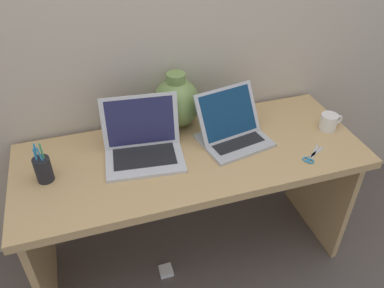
# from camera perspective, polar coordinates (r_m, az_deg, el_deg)

# --- Properties ---
(ground_plane) EXTENTS (6.00, 6.00, 0.00)m
(ground_plane) POSITION_cam_1_polar(r_m,az_deg,el_deg) (2.28, 0.00, -15.64)
(ground_plane) COLOR #564C47
(back_wall) EXTENTS (4.40, 0.04, 2.40)m
(back_wall) POSITION_cam_1_polar(r_m,az_deg,el_deg) (1.83, -3.44, 17.29)
(back_wall) COLOR #BCAD99
(back_wall) RESTS_ON ground
(desk) EXTENTS (1.57, 0.62, 0.72)m
(desk) POSITION_cam_1_polar(r_m,az_deg,el_deg) (1.86, 0.00, -4.88)
(desk) COLOR tan
(desk) RESTS_ON ground
(laptop_left) EXTENTS (0.37, 0.30, 0.25)m
(laptop_left) POSITION_cam_1_polar(r_m,az_deg,el_deg) (1.74, -7.24, 0.46)
(laptop_left) COLOR silver
(laptop_left) RESTS_ON desk
(laptop_right) EXTENTS (0.35, 0.31, 0.23)m
(laptop_right) POSITION_cam_1_polar(r_m,az_deg,el_deg) (1.82, 5.77, 2.37)
(laptop_right) COLOR #B2B2B7
(laptop_right) RESTS_ON desk
(green_vase) EXTENTS (0.23, 0.23, 0.28)m
(green_vase) POSITION_cam_1_polar(r_m,az_deg,el_deg) (1.89, -2.27, 6.15)
(green_vase) COLOR #75934C
(green_vase) RESTS_ON desk
(coffee_mug) EXTENTS (0.12, 0.08, 0.08)m
(coffee_mug) POSITION_cam_1_polar(r_m,az_deg,el_deg) (2.01, 19.39, 3.08)
(coffee_mug) COLOR white
(coffee_mug) RESTS_ON desk
(pen_cup) EXTENTS (0.07, 0.07, 0.19)m
(pen_cup) POSITION_cam_1_polar(r_m,az_deg,el_deg) (1.70, -20.93, -3.41)
(pen_cup) COLOR black
(pen_cup) RESTS_ON desk
(scissors) EXTENTS (0.14, 0.11, 0.01)m
(scissors) POSITION_cam_1_polar(r_m,az_deg,el_deg) (1.81, 17.00, -1.84)
(scissors) COLOR #B7B7BC
(scissors) RESTS_ON desk
(power_brick) EXTENTS (0.07, 0.07, 0.03)m
(power_brick) POSITION_cam_1_polar(r_m,az_deg,el_deg) (2.20, -3.83, -18.01)
(power_brick) COLOR white
(power_brick) RESTS_ON ground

